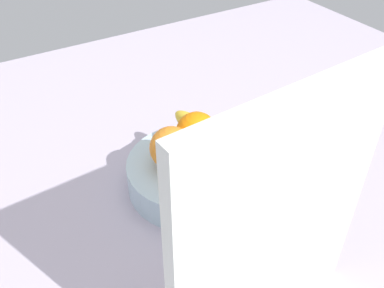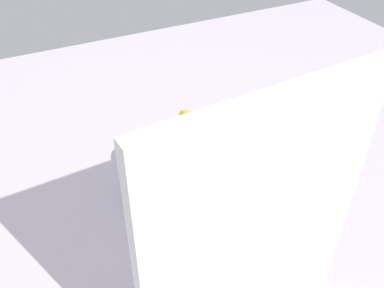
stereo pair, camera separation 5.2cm
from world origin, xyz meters
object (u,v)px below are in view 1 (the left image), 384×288
(orange_front_left, at_px, (169,149))
(orange_center, at_px, (197,132))
(fruit_bowl, at_px, (192,174))
(banana_bunch, at_px, (206,139))
(cutting_board, at_px, (277,229))
(jar_lid, at_px, (268,121))
(orange_front_right, at_px, (207,155))

(orange_front_left, xyz_separation_m, orange_center, (-0.06, -0.02, 0.00))
(fruit_bowl, bearing_deg, banana_bunch, -164.23)
(orange_front_left, distance_m, orange_center, 0.07)
(orange_center, height_order, banana_bunch, orange_center)
(orange_front_left, bearing_deg, cutting_board, 86.25)
(banana_bunch, xyz_separation_m, cutting_board, (0.09, 0.28, 0.09))
(banana_bunch, bearing_deg, jar_lid, -161.30)
(banana_bunch, height_order, cutting_board, cutting_board)
(orange_front_left, height_order, orange_center, same)
(banana_bunch, height_order, jar_lid, banana_bunch)
(orange_center, bearing_deg, orange_front_left, 13.86)
(orange_front_left, distance_m, jar_lid, 0.30)
(fruit_bowl, distance_m, orange_front_left, 0.08)
(fruit_bowl, bearing_deg, jar_lid, -161.70)
(fruit_bowl, distance_m, jar_lid, 0.26)
(cutting_board, bearing_deg, jar_lid, -134.76)
(orange_center, bearing_deg, cutting_board, 74.64)
(orange_front_left, relative_size, jar_lid, 0.99)
(cutting_board, height_order, jar_lid, cutting_board)
(orange_front_right, xyz_separation_m, orange_center, (-0.02, -0.06, 0.00))
(orange_front_left, relative_size, orange_front_right, 1.00)
(banana_bunch, bearing_deg, orange_center, -65.37)
(orange_center, xyz_separation_m, banana_bunch, (-0.01, 0.02, -0.01))
(orange_center, relative_size, jar_lid, 0.99)
(orange_center, height_order, cutting_board, cutting_board)
(banana_bunch, distance_m, jar_lid, 0.24)
(fruit_bowl, distance_m, orange_center, 0.08)
(fruit_bowl, xyz_separation_m, banana_bunch, (-0.03, -0.01, 0.06))
(orange_front_left, bearing_deg, banana_bunch, 178.64)
(banana_bunch, xyz_separation_m, jar_lid, (-0.21, -0.07, -0.08))
(orange_front_right, distance_m, orange_center, 0.07)
(fruit_bowl, height_order, orange_front_left, orange_front_left)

